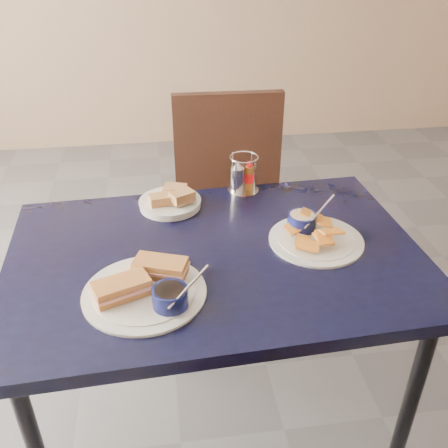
{
  "coord_description": "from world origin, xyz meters",
  "views": [
    {
      "loc": [
        -0.38,
        -1.42,
        1.58
      ],
      "look_at": [
        -0.2,
        -0.19,
        0.82
      ],
      "focal_mm": 40.0,
      "sensor_mm": 36.0,
      "label": 1
    }
  ],
  "objects": [
    {
      "name": "bread_basket",
      "position": [
        -0.35,
        0.06,
        0.77
      ],
      "size": [
        0.2,
        0.2,
        0.07
      ],
      "color": "white",
      "rests_on": "dining_table"
    },
    {
      "name": "chair_far",
      "position": [
        -0.09,
        0.45,
        0.56
      ],
      "size": [
        0.48,
        0.45,
        0.98
      ],
      "color": "black",
      "rests_on": "ground"
    },
    {
      "name": "sandwich_plate",
      "position": [
        -0.43,
        -0.39,
        0.77
      ],
      "size": [
        0.33,
        0.32,
        0.12
      ],
      "color": "white",
      "rests_on": "dining_table"
    },
    {
      "name": "plantain_plate",
      "position": [
        0.06,
        -0.2,
        0.77
      ],
      "size": [
        0.28,
        0.28,
        0.12
      ],
      "color": "white",
      "rests_on": "dining_table"
    },
    {
      "name": "dining_table",
      "position": [
        -0.23,
        -0.23,
        0.68
      ],
      "size": [
        1.23,
        0.85,
        0.75
      ],
      "color": "black",
      "rests_on": "ground"
    },
    {
      "name": "ground",
      "position": [
        0.0,
        0.0,
        0.0
      ],
      "size": [
        6.0,
        6.0,
        0.0
      ],
      "primitive_type": "plane",
      "color": "#59595E",
      "rests_on": "ground"
    },
    {
      "name": "condiment_caddy",
      "position": [
        -0.09,
        0.14,
        0.81
      ],
      "size": [
        0.11,
        0.11,
        0.14
      ],
      "color": "silver",
      "rests_on": "dining_table"
    }
  ]
}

